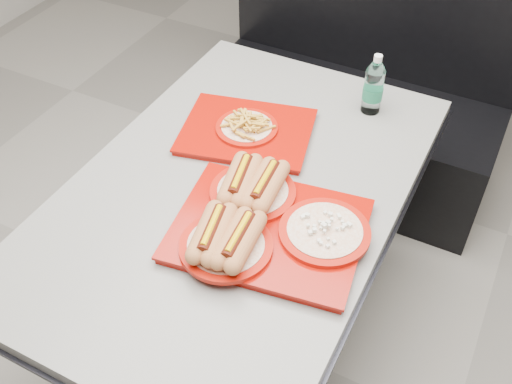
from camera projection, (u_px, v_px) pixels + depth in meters
The scene contains 6 objects.
ground at pixel (241, 331), 2.25m from camera, with size 6.00×6.00×0.00m, color gray.
diner_table at pixel (238, 225), 1.84m from camera, with size 0.92×1.42×0.75m.
booth_bench at pixel (355, 93), 2.67m from camera, with size 1.30×0.57×1.35m.
tray_near at pixel (261, 221), 1.57m from camera, with size 0.54×0.46×0.11m.
tray_far at pixel (247, 129), 1.88m from camera, with size 0.47×0.40×0.08m.
water_bottle at pixel (373, 87), 1.93m from camera, with size 0.07×0.07×0.21m.
Camera 1 is at (0.62, -1.09, 1.94)m, focal length 42.00 mm.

